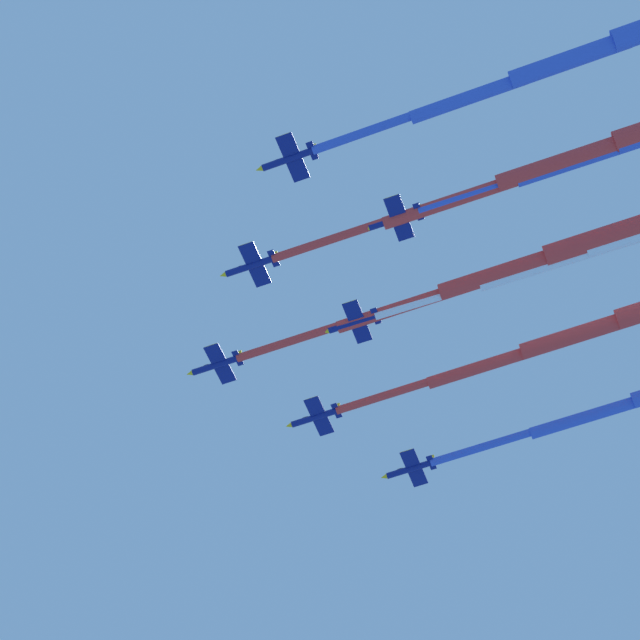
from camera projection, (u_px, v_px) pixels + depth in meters
name	position (u px, v px, depth m)	size (l,w,h in m)	color
jet_lead	(506.00, 271.00, 199.35)	(54.31, 67.85, 3.93)	navy
jet_port_inner	(571.00, 158.00, 190.21)	(56.43, 71.03, 3.89)	navy
jet_starboard_inner	(581.00, 333.00, 204.46)	(51.00, 63.08, 3.85)	navy
jet_starboard_mid	(574.00, 58.00, 181.99)	(49.16, 60.87, 3.95)	navy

